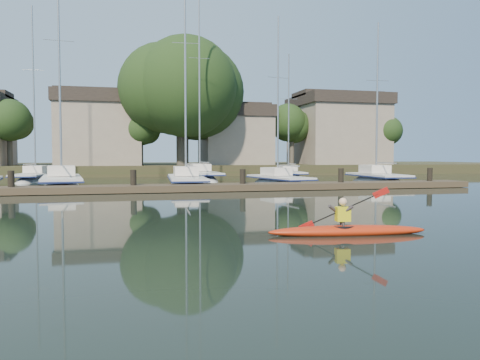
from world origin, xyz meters
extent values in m
plane|color=black|center=(0.00, 0.00, 0.00)|extent=(160.00, 160.00, 0.00)
ellipsoid|color=#B0190D|center=(2.01, -0.96, 0.09)|extent=(4.04, 1.04, 0.30)
cylinder|color=black|center=(1.88, -0.94, 0.19)|extent=(0.67, 0.67, 0.08)
imported|color=#312B2F|center=(1.88, -0.94, 0.51)|extent=(0.25, 0.34, 0.87)
cube|color=gold|center=(1.88, -0.94, 0.52)|extent=(0.37, 0.29, 0.36)
sphere|color=#E2B08D|center=(1.88, -0.94, 0.82)|extent=(0.20, 0.20, 0.20)
cube|color=#443627|center=(0.00, 14.00, 0.20)|extent=(34.00, 2.00, 0.35)
cylinder|color=black|center=(-9.00, 14.00, 0.30)|extent=(0.32, 0.32, 1.80)
cylinder|color=black|center=(-3.00, 14.00, 0.30)|extent=(0.32, 0.32, 1.80)
cylinder|color=black|center=(3.00, 14.00, 0.30)|extent=(0.32, 0.32, 1.80)
cylinder|color=black|center=(9.00, 14.00, 0.30)|extent=(0.32, 0.32, 1.80)
cylinder|color=black|center=(15.00, 14.00, 0.30)|extent=(0.32, 0.32, 1.80)
ellipsoid|color=silver|center=(-7.22, 18.69, -0.39)|extent=(3.51, 9.65, 2.11)
cube|color=silver|center=(-7.22, 18.69, 0.61)|extent=(3.19, 7.95, 0.16)
cube|color=#161F4E|center=(-7.22, 18.69, 0.52)|extent=(3.30, 8.15, 0.09)
cube|color=silver|center=(-7.29, 19.25, 1.02)|extent=(1.88, 2.82, 0.61)
cylinder|color=#9EA0A5|center=(-7.26, 18.97, 7.32)|extent=(0.13, 0.13, 13.32)
cylinder|color=#9EA0A5|center=(-7.04, 17.28, 1.50)|extent=(0.54, 3.57, 0.09)
cylinder|color=#9EA0A5|center=(-7.26, 18.97, 8.92)|extent=(1.77, 0.26, 0.03)
ellipsoid|color=silver|center=(0.32, 18.13, -0.37)|extent=(2.71, 9.52, 1.99)
cube|color=silver|center=(0.32, 18.13, 0.58)|extent=(2.52, 7.83, 0.15)
cube|color=#161F4E|center=(0.32, 18.13, 0.49)|extent=(2.61, 8.02, 0.08)
cube|color=silver|center=(0.35, 18.69, 0.96)|extent=(1.61, 2.71, 0.58)
cylinder|color=#9EA0A5|center=(0.33, 18.41, 7.43)|extent=(0.13, 0.13, 13.60)
cylinder|color=#9EA0A5|center=(0.24, 16.72, 1.41)|extent=(0.28, 3.58, 0.08)
cylinder|color=#9EA0A5|center=(0.33, 18.41, 9.06)|extent=(1.67, 0.12, 0.03)
ellipsoid|color=silver|center=(6.52, 18.13, -0.34)|extent=(3.27, 7.91, 1.82)
cube|color=silver|center=(6.52, 18.13, 0.53)|extent=(2.95, 6.53, 0.13)
cube|color=#161F4E|center=(6.52, 18.13, 0.45)|extent=(3.05, 6.69, 0.08)
cube|color=silver|center=(6.45, 18.58, 0.88)|extent=(1.68, 2.34, 0.53)
cylinder|color=#9EA0A5|center=(6.49, 18.35, 5.86)|extent=(0.12, 0.12, 10.56)
cylinder|color=#9EA0A5|center=(6.72, 16.99, 1.30)|extent=(0.56, 2.89, 0.08)
cylinder|color=#9EA0A5|center=(6.49, 18.35, 7.12)|extent=(1.52, 0.28, 0.03)
ellipsoid|color=silver|center=(14.02, 18.57, -0.37)|extent=(2.57, 7.59, 2.03)
cube|color=silver|center=(14.02, 18.57, 0.59)|extent=(2.40, 6.23, 0.15)
cube|color=#161F4E|center=(14.02, 18.57, 0.50)|extent=(2.50, 6.39, 0.09)
cube|color=silver|center=(14.04, 19.02, 0.99)|extent=(1.59, 2.16, 0.59)
cylinder|color=#9EA0A5|center=(14.03, 18.80, 6.00)|extent=(0.13, 0.13, 10.71)
cylinder|color=#9EA0A5|center=(13.98, 17.45, 1.45)|extent=(0.21, 2.85, 0.09)
cylinder|color=#9EA0A5|center=(14.03, 18.80, 7.28)|extent=(1.71, 0.11, 0.03)
ellipsoid|color=silver|center=(-10.27, 27.09, -0.34)|extent=(2.59, 8.95, 1.87)
cube|color=silver|center=(-10.27, 27.09, 0.54)|extent=(2.40, 7.35, 0.14)
cube|color=#161F4E|center=(-10.27, 27.09, 0.46)|extent=(2.49, 7.54, 0.08)
cube|color=silver|center=(-10.23, 27.62, 0.90)|extent=(1.52, 2.55, 0.54)
cylinder|color=#9EA0A5|center=(-10.25, 27.36, 6.97)|extent=(0.12, 0.12, 12.77)
cylinder|color=#9EA0A5|center=(-10.35, 25.77, 1.33)|extent=(0.28, 3.36, 0.08)
cylinder|color=#9EA0A5|center=(-10.25, 27.36, 8.51)|extent=(1.57, 0.12, 0.03)
ellipsoid|color=silver|center=(2.50, 26.50, -0.37)|extent=(2.53, 10.73, 2.03)
cube|color=silver|center=(2.50, 26.50, 0.59)|extent=(2.37, 8.80, 0.15)
cube|color=#161F4E|center=(2.50, 26.50, 0.50)|extent=(2.46, 9.02, 0.09)
cube|color=silver|center=(2.48, 27.14, 0.98)|extent=(1.57, 3.03, 0.59)
cylinder|color=#9EA0A5|center=(2.49, 26.82, 8.11)|extent=(0.13, 0.13, 14.94)
cylinder|color=#9EA0A5|center=(2.54, 24.90, 1.44)|extent=(0.19, 4.06, 0.09)
cylinder|color=#9EA0A5|center=(2.49, 26.82, 9.90)|extent=(1.71, 0.08, 0.03)
ellipsoid|color=silver|center=(10.47, 27.39, -0.33)|extent=(2.82, 7.64, 1.77)
cube|color=silver|center=(10.47, 27.39, 0.51)|extent=(2.57, 6.29, 0.13)
cube|color=#161F4E|center=(10.47, 27.39, 0.44)|extent=(2.66, 6.45, 0.07)
cube|color=silver|center=(10.52, 27.84, 0.86)|extent=(1.54, 2.23, 0.51)
cylinder|color=#9EA0A5|center=(10.50, 27.62, 5.69)|extent=(0.11, 0.11, 10.25)
cylinder|color=#9EA0A5|center=(10.34, 26.28, 1.26)|extent=(0.41, 2.82, 0.07)
cylinder|color=#9EA0A5|center=(10.50, 27.62, 6.92)|extent=(1.48, 0.20, 0.03)
cube|color=#2C351A|center=(0.00, 44.00, 0.50)|extent=(90.00, 24.00, 1.00)
cube|color=gray|center=(-6.00, 38.00, 4.00)|extent=(8.00, 8.00, 6.00)
cube|color=#312A24|center=(-6.00, 38.00, 7.60)|extent=(8.40, 8.40, 1.20)
cube|color=gray|center=(8.00, 38.00, 3.50)|extent=(7.00, 7.00, 5.00)
cube|color=#312A24|center=(8.00, 38.00, 6.60)|extent=(7.35, 7.35, 1.20)
cube|color=gray|center=(20.00, 38.00, 4.25)|extent=(9.00, 9.00, 6.50)
cube|color=#312A24|center=(20.00, 38.00, 8.10)|extent=(9.45, 9.45, 1.20)
cylinder|color=#4F4A3F|center=(2.00, 35.00, 3.50)|extent=(1.20, 1.20, 5.00)
sphere|color=black|center=(2.00, 35.00, 8.50)|extent=(8.50, 8.50, 8.50)
cylinder|color=#4F4A3F|center=(-14.00, 36.00, 2.50)|extent=(0.48, 0.48, 3.00)
sphere|color=black|center=(-14.00, 36.00, 5.00)|extent=(3.40, 3.40, 3.40)
cylinder|color=#4F4A3F|center=(-2.00, 35.50, 2.40)|extent=(0.38, 0.38, 2.80)
sphere|color=black|center=(-2.00, 35.50, 4.60)|extent=(2.72, 2.72, 2.72)
cylinder|color=#4F4A3F|center=(14.00, 36.50, 2.60)|extent=(0.50, 0.50, 3.20)
sphere|color=black|center=(14.00, 36.50, 5.25)|extent=(3.57, 3.57, 3.57)
cylinder|color=#4F4A3F|center=(24.00, 35.00, 2.30)|extent=(0.41, 0.41, 2.60)
sphere|color=black|center=(24.00, 35.00, 4.45)|extent=(2.89, 2.89, 2.89)
camera|label=1|loc=(-3.26, -11.49, 1.96)|focal=35.00mm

